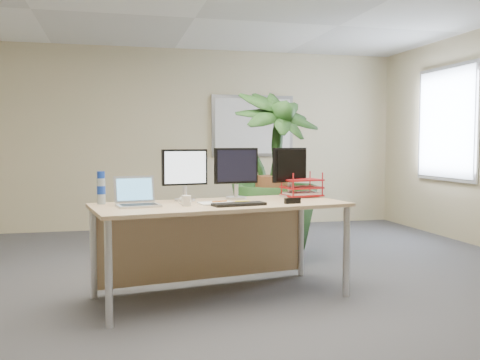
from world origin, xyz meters
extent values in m
plane|color=#47464B|center=(0.00, 0.00, 0.00)|extent=(8.00, 8.00, 0.00)
cube|color=beige|center=(0.00, 4.00, 1.35)|extent=(7.00, 0.04, 2.70)
cube|color=#A0A0A4|center=(1.20, 3.97, 1.55)|extent=(1.30, 0.03, 0.95)
cube|color=white|center=(1.20, 3.95, 1.55)|extent=(1.20, 0.01, 0.85)
cube|color=#A0A0A4|center=(3.47, 2.30, 1.55)|extent=(0.03, 1.30, 1.55)
cube|color=silver|center=(3.45, 2.30, 1.55)|extent=(0.01, 1.20, 1.45)
cube|color=tan|center=(-0.07, 0.21, 0.78)|extent=(2.18, 1.20, 0.03)
cube|color=tan|center=(-0.14, 0.61, 0.38)|extent=(1.94, 0.34, 0.64)
cylinder|color=silver|center=(-0.98, -0.33, 0.38)|extent=(0.05, 0.05, 0.76)
cylinder|color=silver|center=(0.96, -0.01, 0.38)|extent=(0.05, 0.05, 0.76)
cylinder|color=silver|center=(-1.10, 0.42, 0.38)|extent=(0.05, 0.05, 0.76)
cylinder|color=silver|center=(0.83, 0.75, 0.38)|extent=(0.05, 0.05, 0.76)
imported|color=#183814|center=(0.76, 1.41, 0.75)|extent=(1.08, 1.08, 1.50)
cylinder|color=silver|center=(-0.33, 0.46, 0.80)|extent=(0.18, 0.18, 0.02)
cylinder|color=silver|center=(-0.33, 0.46, 0.86)|extent=(0.04, 0.04, 0.11)
cube|color=black|center=(-0.33, 0.46, 1.08)|extent=(0.40, 0.10, 0.31)
cube|color=silver|center=(-0.33, 0.43, 1.08)|extent=(0.36, 0.06, 0.27)
cylinder|color=silver|center=(0.13, 0.52, 0.80)|extent=(0.18, 0.18, 0.02)
cylinder|color=silver|center=(0.13, 0.52, 0.87)|extent=(0.04, 0.04, 0.11)
cube|color=black|center=(0.13, 0.52, 1.09)|extent=(0.41, 0.10, 0.31)
cube|color=black|center=(0.14, 0.50, 1.09)|extent=(0.37, 0.07, 0.28)
cylinder|color=silver|center=(0.66, 0.58, 0.80)|extent=(0.18, 0.18, 0.02)
cylinder|color=silver|center=(0.66, 0.58, 0.87)|extent=(0.04, 0.04, 0.11)
cube|color=black|center=(0.66, 0.58, 1.09)|extent=(0.38, 0.21, 0.31)
cube|color=black|center=(0.67, 0.56, 1.09)|extent=(0.33, 0.17, 0.28)
cube|color=silver|center=(-0.74, 0.13, 0.80)|extent=(0.36, 0.28, 0.02)
cube|color=black|center=(-0.74, 0.12, 0.81)|extent=(0.29, 0.19, 0.00)
cube|color=silver|center=(-0.77, 0.27, 0.92)|extent=(0.33, 0.11, 0.21)
cube|color=#60B5F7|center=(-0.77, 0.26, 0.92)|extent=(0.29, 0.09, 0.17)
cube|color=black|center=(0.04, 0.01, 0.80)|extent=(0.44, 0.21, 0.02)
cylinder|color=white|center=(-0.37, 0.09, 0.83)|extent=(0.07, 0.07, 0.08)
torus|color=white|center=(-0.41, 0.09, 0.83)|extent=(0.06, 0.02, 0.06)
cube|color=white|center=(-0.11, 0.16, 0.80)|extent=(0.30, 0.24, 0.01)
cylinder|color=orange|center=(-0.09, 0.19, 0.81)|extent=(0.13, 0.05, 0.01)
cylinder|color=yellow|center=(0.11, 0.21, 0.80)|extent=(0.12, 0.02, 0.02)
cylinder|color=#A8BAC6|center=(-1.03, 0.38, 0.90)|extent=(0.07, 0.07, 0.21)
cylinder|color=#193DBC|center=(-1.03, 0.38, 1.03)|extent=(0.06, 0.06, 0.06)
cylinder|color=#193DBC|center=(-1.03, 0.38, 0.91)|extent=(0.07, 0.07, 0.07)
cube|color=#AD1518|center=(0.77, 0.56, 0.81)|extent=(0.37, 0.31, 0.02)
cube|color=#AD1518|center=(0.77, 0.56, 0.88)|extent=(0.37, 0.31, 0.02)
cube|color=#AD1518|center=(0.77, 0.56, 0.95)|extent=(0.37, 0.31, 0.02)
cube|color=white|center=(0.77, 0.56, 0.82)|extent=(0.34, 0.27, 0.02)
cube|color=black|center=(0.50, 0.05, 0.81)|extent=(0.14, 0.06, 0.05)
camera|label=1|loc=(-0.94, -4.10, 1.29)|focal=40.00mm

